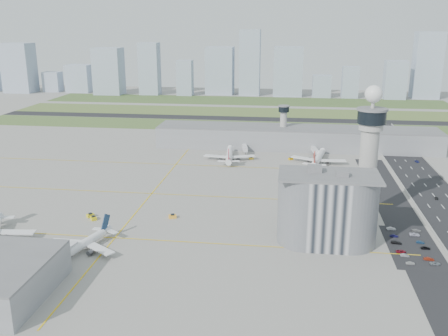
# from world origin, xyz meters

# --- Properties ---
(ground) EXTENTS (1000.00, 1000.00, 0.00)m
(ground) POSITION_xyz_m (0.00, 0.00, 0.00)
(ground) COLOR #9C9991
(grass_strip_0) EXTENTS (480.00, 50.00, 0.08)m
(grass_strip_0) POSITION_xyz_m (-20.00, 225.00, 0.04)
(grass_strip_0) COLOR #4B6831
(grass_strip_0) RESTS_ON ground
(grass_strip_1) EXTENTS (480.00, 60.00, 0.08)m
(grass_strip_1) POSITION_xyz_m (-20.00, 300.00, 0.04)
(grass_strip_1) COLOR #536A32
(grass_strip_1) RESTS_ON ground
(grass_strip_2) EXTENTS (480.00, 70.00, 0.08)m
(grass_strip_2) POSITION_xyz_m (-20.00, 380.00, 0.04)
(grass_strip_2) COLOR #3F5628
(grass_strip_2) RESTS_ON ground
(runway) EXTENTS (480.00, 22.00, 0.10)m
(runway) POSITION_xyz_m (-20.00, 262.00, 0.06)
(runway) COLOR black
(runway) RESTS_ON ground
(barrier_left) EXTENTS (0.60, 500.00, 1.20)m
(barrier_left) POSITION_xyz_m (101.00, 0.00, 0.60)
(barrier_left) COLOR #9E9E99
(barrier_left) RESTS_ON ground
(landside_road) EXTENTS (18.00, 260.00, 0.08)m
(landside_road) POSITION_xyz_m (90.00, -10.00, 0.04)
(landside_road) COLOR black
(landside_road) RESTS_ON ground
(parking_lot) EXTENTS (20.00, 44.00, 0.10)m
(parking_lot) POSITION_xyz_m (88.00, -22.00, 0.05)
(parking_lot) COLOR black
(parking_lot) RESTS_ON ground
(taxiway_line_h_0) EXTENTS (260.00, 0.60, 0.01)m
(taxiway_line_h_0) POSITION_xyz_m (-40.00, -30.00, 0.01)
(taxiway_line_h_0) COLOR yellow
(taxiway_line_h_0) RESTS_ON ground
(taxiway_line_h_1) EXTENTS (260.00, 0.60, 0.01)m
(taxiway_line_h_1) POSITION_xyz_m (-40.00, 30.00, 0.01)
(taxiway_line_h_1) COLOR yellow
(taxiway_line_h_1) RESTS_ON ground
(taxiway_line_h_2) EXTENTS (260.00, 0.60, 0.01)m
(taxiway_line_h_2) POSITION_xyz_m (-40.00, 90.00, 0.01)
(taxiway_line_h_2) COLOR yellow
(taxiway_line_h_2) RESTS_ON ground
(taxiway_line_v) EXTENTS (0.60, 260.00, 0.01)m
(taxiway_line_v) POSITION_xyz_m (-40.00, 30.00, 0.01)
(taxiway_line_v) COLOR yellow
(taxiway_line_v) RESTS_ON ground
(control_tower) EXTENTS (14.00, 14.00, 64.50)m
(control_tower) POSITION_xyz_m (72.00, 8.00, 35.04)
(control_tower) COLOR #ADAAA5
(control_tower) RESTS_ON ground
(secondary_tower) EXTENTS (8.60, 8.60, 31.90)m
(secondary_tower) POSITION_xyz_m (30.00, 150.00, 18.80)
(secondary_tower) COLOR #ADAAA5
(secondary_tower) RESTS_ON ground
(admin_building) EXTENTS (42.00, 24.00, 33.50)m
(admin_building) POSITION_xyz_m (51.99, -22.00, 15.30)
(admin_building) COLOR #B2B2B7
(admin_building) RESTS_ON ground
(terminal_pier) EXTENTS (210.00, 32.00, 15.80)m
(terminal_pier) POSITION_xyz_m (40.00, 148.00, 7.90)
(terminal_pier) COLOR gray
(terminal_pier) RESTS_ON ground
(airplane_near_c) EXTENTS (41.88, 45.62, 10.59)m
(airplane_near_c) POSITION_xyz_m (-48.85, -45.40, 5.29)
(airplane_near_c) COLOR white
(airplane_near_c) RESTS_ON ground
(airplane_far_a) EXTENTS (39.68, 45.37, 11.80)m
(airplane_far_a) POSITION_xyz_m (-5.94, 107.53, 5.90)
(airplane_far_a) COLOR white
(airplane_far_a) RESTS_ON ground
(airplane_far_b) EXTENTS (44.98, 50.23, 12.32)m
(airplane_far_b) POSITION_xyz_m (54.97, 107.12, 6.16)
(airplane_far_b) COLOR white
(airplane_far_b) RESTS_ON ground
(jet_bridge_near_2) EXTENTS (5.39, 14.31, 5.70)m
(jet_bridge_near_2) POSITION_xyz_m (-53.00, -61.00, 2.85)
(jet_bridge_near_2) COLOR silver
(jet_bridge_near_2) RESTS_ON ground
(jet_bridge_far_0) EXTENTS (5.39, 14.31, 5.70)m
(jet_bridge_far_0) POSITION_xyz_m (2.00, 132.00, 2.85)
(jet_bridge_far_0) COLOR silver
(jet_bridge_far_0) RESTS_ON ground
(jet_bridge_far_1) EXTENTS (5.39, 14.31, 5.70)m
(jet_bridge_far_1) POSITION_xyz_m (52.00, 132.00, 2.85)
(jet_bridge_far_1) COLOR silver
(jet_bridge_far_1) RESTS_ON ground
(tug_1) EXTENTS (4.07, 4.22, 2.03)m
(tug_1) POSITION_xyz_m (-57.51, -10.98, 1.02)
(tug_1) COLOR yellow
(tug_1) RESTS_ON ground
(tug_2) EXTENTS (4.13, 4.14, 2.01)m
(tug_2) POSITION_xyz_m (-60.35, -7.65, 1.01)
(tug_2) COLOR gold
(tug_2) RESTS_ON ground
(tug_3) EXTENTS (4.25, 3.61, 2.09)m
(tug_3) POSITION_xyz_m (-20.14, -3.67, 1.05)
(tug_3) COLOR gold
(tug_3) RESTS_ON ground
(tug_4) EXTENTS (3.57, 3.09, 1.74)m
(tug_4) POSITION_xyz_m (9.11, 109.86, 0.87)
(tug_4) COLOR gold
(tug_4) RESTS_ON ground
(tug_5) EXTENTS (3.57, 3.44, 1.72)m
(tug_5) POSITION_xyz_m (36.40, 112.40, 0.86)
(tug_5) COLOR #D79904
(tug_5) RESTS_ON ground
(car_lot_0) EXTENTS (3.49, 1.53, 1.17)m
(car_lot_0) POSITION_xyz_m (84.00, -38.68, 0.58)
(car_lot_0) COLOR silver
(car_lot_0) RESTS_ON ground
(car_lot_1) EXTENTS (3.70, 1.66, 1.18)m
(car_lot_1) POSITION_xyz_m (83.25, -31.97, 0.59)
(car_lot_1) COLOR gray
(car_lot_1) RESTS_ON ground
(car_lot_2) EXTENTS (4.40, 2.59, 1.15)m
(car_lot_2) POSITION_xyz_m (82.46, -28.47, 0.57)
(car_lot_2) COLOR maroon
(car_lot_2) RESTS_ON ground
(car_lot_3) EXTENTS (4.69, 2.45, 1.30)m
(car_lot_3) POSITION_xyz_m (82.20, -19.78, 0.65)
(car_lot_3) COLOR black
(car_lot_3) RESTS_ON ground
(car_lot_4) EXTENTS (3.76, 1.76, 1.25)m
(car_lot_4) POSITION_xyz_m (82.60, -12.65, 0.62)
(car_lot_4) COLOR navy
(car_lot_4) RESTS_ON ground
(car_lot_5) EXTENTS (4.10, 1.86, 1.30)m
(car_lot_5) POSITION_xyz_m (82.79, -4.60, 0.65)
(car_lot_5) COLOR silver
(car_lot_5) RESTS_ON ground
(car_lot_6) EXTENTS (4.32, 2.27, 1.16)m
(car_lot_6) POSITION_xyz_m (93.59, -37.83, 0.58)
(car_lot_6) COLOR gray
(car_lot_6) RESTS_ON ground
(car_lot_7) EXTENTS (4.30, 2.01, 1.21)m
(car_lot_7) POSITION_xyz_m (92.14, -34.01, 0.61)
(car_lot_7) COLOR #B2351B
(car_lot_7) RESTS_ON ground
(car_lot_8) EXTENTS (3.84, 1.63, 1.30)m
(car_lot_8) POSITION_xyz_m (93.33, -23.69, 0.65)
(car_lot_8) COLOR black
(car_lot_8) RESTS_ON ground
(car_lot_9) EXTENTS (3.55, 1.72, 1.12)m
(car_lot_9) POSITION_xyz_m (92.58, -18.02, 0.56)
(car_lot_9) COLOR #122B48
(car_lot_9) RESTS_ON ground
(car_lot_10) EXTENTS (4.73, 2.43, 1.28)m
(car_lot_10) POSITION_xyz_m (91.97, -9.98, 0.64)
(car_lot_10) COLOR silver
(car_lot_10) RESTS_ON ground
(car_lot_11) EXTENTS (4.39, 2.13, 1.23)m
(car_lot_11) POSITION_xyz_m (93.90, -5.18, 0.62)
(car_lot_11) COLOR gray
(car_lot_11) RESTS_ON ground
(car_hw_1) EXTENTS (1.72, 3.78, 1.20)m
(car_hw_1) POSITION_xyz_m (114.74, 41.61, 0.60)
(car_hw_1) COLOR black
(car_hw_1) RESTS_ON ground
(car_hw_2) EXTENTS (2.43, 4.44, 1.18)m
(car_hw_2) POSITION_xyz_m (121.97, 117.67, 0.59)
(car_hw_2) COLOR navy
(car_hw_2) RESTS_ON ground
(car_hw_4) EXTENTS (2.09, 3.94, 1.28)m
(car_hw_4) POSITION_xyz_m (108.58, 180.40, 0.64)
(car_hw_4) COLOR #989898
(car_hw_4) RESTS_ON ground
(skyline_bldg_1) EXTENTS (37.63, 30.10, 65.60)m
(skyline_bldg_1) POSITION_xyz_m (-331.22, 417.61, 32.80)
(skyline_bldg_1) COLOR #9EADC1
(skyline_bldg_1) RESTS_ON ground
(skyline_bldg_2) EXTENTS (22.81, 18.25, 26.79)m
(skyline_bldg_2) POSITION_xyz_m (-291.25, 430.16, 13.39)
(skyline_bldg_2) COLOR #9EADC1
(skyline_bldg_2) RESTS_ON ground
(skyline_bldg_3) EXTENTS (32.30, 25.84, 36.93)m
(skyline_bldg_3) POSITION_xyz_m (-252.58, 431.35, 18.47)
(skyline_bldg_3) COLOR #9EADC1
(skyline_bldg_3) RESTS_ON ground
(skyline_bldg_4) EXTENTS (35.81, 28.65, 60.36)m
(skyline_bldg_4) POSITION_xyz_m (-204.47, 415.19, 30.18)
(skyline_bldg_4) COLOR #9EADC1
(skyline_bldg_4) RESTS_ON ground
(skyline_bldg_5) EXTENTS (25.49, 20.39, 66.89)m
(skyline_bldg_5) POSITION_xyz_m (-150.11, 419.66, 33.44)
(skyline_bldg_5) COLOR #9EADC1
(skyline_bldg_5) RESTS_ON ground
(skyline_bldg_6) EXTENTS (20.04, 16.03, 45.20)m
(skyline_bldg_6) POSITION_xyz_m (-102.68, 417.90, 22.60)
(skyline_bldg_6) COLOR #9EADC1
(skyline_bldg_6) RESTS_ON ground
(skyline_bldg_7) EXTENTS (35.76, 28.61, 61.22)m
(skyline_bldg_7) POSITION_xyz_m (-59.44, 436.89, 30.61)
(skyline_bldg_7) COLOR #9EADC1
(skyline_bldg_7) RESTS_ON ground
(skyline_bldg_8) EXTENTS (26.33, 21.06, 83.39)m
(skyline_bldg_8) POSITION_xyz_m (-19.42, 431.56, 41.69)
(skyline_bldg_8) COLOR #9EADC1
(skyline_bldg_8) RESTS_ON ground
(skyline_bldg_9) EXTENTS (36.96, 29.57, 62.11)m
(skyline_bldg_9) POSITION_xyz_m (30.27, 432.32, 31.06)
(skyline_bldg_9) COLOR #9EADC1
(skyline_bldg_9) RESTS_ON ground
(skyline_bldg_10) EXTENTS (23.01, 18.41, 27.75)m
(skyline_bldg_10) POSITION_xyz_m (73.27, 423.68, 13.87)
(skyline_bldg_10) COLOR #9EADC1
(skyline_bldg_10) RESTS_ON ground
(skyline_bldg_11) EXTENTS (20.22, 16.18, 38.97)m
(skyline_bldg_11) POSITION_xyz_m (108.28, 423.34, 19.48)
(skyline_bldg_11) COLOR #9EADC1
(skyline_bldg_11) RESTS_ON ground
(skyline_bldg_12) EXTENTS (26.14, 20.92, 46.89)m
(skyline_bldg_12) POSITION_xyz_m (162.17, 421.29, 23.44)
(skyline_bldg_12) COLOR #9EADC1
(skyline_bldg_12) RESTS_ON ground
(skyline_bldg_13) EXTENTS (32.26, 25.81, 81.20)m
(skyline_bldg_13) POSITION_xyz_m (201.27, 433.27, 40.60)
(skyline_bldg_13) COLOR #9EADC1
(skyline_bldg_13) RESTS_ON ground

